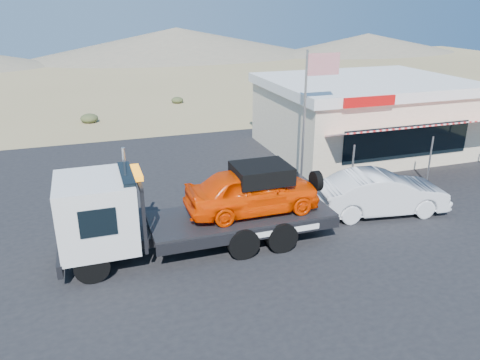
# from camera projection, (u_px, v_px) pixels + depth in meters

# --- Properties ---
(ground) EXTENTS (120.00, 120.00, 0.00)m
(ground) POSITION_uv_depth(u_px,v_px,m) (231.00, 254.00, 15.47)
(ground) COLOR #917C52
(ground) RESTS_ON ground
(asphalt_lot) EXTENTS (32.00, 24.00, 0.02)m
(asphalt_lot) POSITION_uv_depth(u_px,v_px,m) (256.00, 210.00, 18.72)
(asphalt_lot) COLOR black
(asphalt_lot) RESTS_ON ground
(tow_truck) EXTENTS (8.95, 2.65, 2.99)m
(tow_truck) POSITION_uv_depth(u_px,v_px,m) (193.00, 205.00, 15.30)
(tow_truck) COLOR black
(tow_truck) RESTS_ON asphalt_lot
(white_sedan) EXTENTS (5.29, 2.51, 1.68)m
(white_sedan) POSITION_uv_depth(u_px,v_px,m) (381.00, 193.00, 18.18)
(white_sedan) COLOR silver
(white_sedan) RESTS_ON asphalt_lot
(jerky_store) EXTENTS (10.40, 9.97, 3.90)m
(jerky_store) POSITION_uv_depth(u_px,v_px,m) (362.00, 114.00, 25.82)
(jerky_store) COLOR beige
(jerky_store) RESTS_ON asphalt_lot
(flagpole) EXTENTS (1.55, 0.10, 6.00)m
(flagpole) POSITION_uv_depth(u_px,v_px,m) (310.00, 105.00, 19.57)
(flagpole) COLOR #99999E
(flagpole) RESTS_ON asphalt_lot
(distant_hills) EXTENTS (126.00, 48.00, 4.20)m
(distant_hills) POSITION_uv_depth(u_px,v_px,m) (31.00, 50.00, 60.66)
(distant_hills) COLOR #726B59
(distant_hills) RESTS_ON ground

